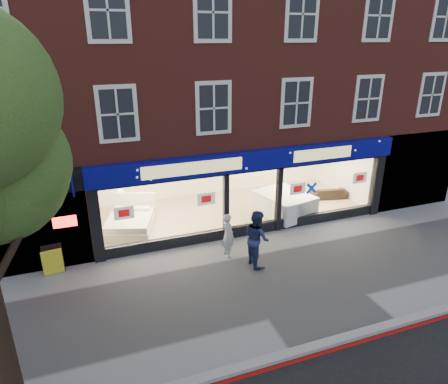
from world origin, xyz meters
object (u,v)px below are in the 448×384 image
pedestrian_grey (228,235)px  pedestrian_blue (257,238)px  mattress_stack (284,204)px  sofa (328,193)px  a_board (53,260)px  display_bed (130,222)px

pedestrian_grey → pedestrian_blue: bearing=-152.1°
mattress_stack → pedestrian_blue: pedestrian_blue is taller
sofa → a_board: 11.72m
a_board → mattress_stack: bearing=3.2°
mattress_stack → a_board: (-8.81, -1.42, -0.06)m
display_bed → pedestrian_grey: size_ratio=1.60×
mattress_stack → sofa: mattress_stack is taller
mattress_stack → pedestrian_blue: (-2.64, -3.05, 0.41)m
display_bed → pedestrian_grey: (2.84, -2.87, 0.35)m
mattress_stack → sofa: (2.69, 0.83, -0.19)m
mattress_stack → display_bed: bearing=174.1°
mattress_stack → pedestrian_grey: 4.02m
mattress_stack → pedestrian_grey: pedestrian_grey is taller
mattress_stack → sofa: 2.83m
a_board → pedestrian_blue: 6.40m
sofa → a_board: a_board is taller
pedestrian_grey → pedestrian_blue: (0.68, -0.81, 0.17)m
a_board → pedestrian_grey: bearing=-14.5°
a_board → display_bed: bearing=31.9°
sofa → pedestrian_blue: 6.62m
display_bed → pedestrian_blue: 5.12m
pedestrian_blue → sofa: bearing=-56.6°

